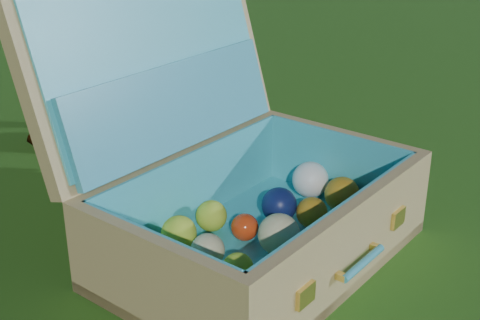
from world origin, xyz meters
The scene contains 2 objects.
ground centered at (0.00, 0.00, 0.00)m, with size 60.00×60.00×0.00m, color #215114.
suitcase centered at (0.14, 0.09, 0.18)m, with size 0.85×0.82×0.64m.
Camera 1 is at (-0.52, -1.06, 0.79)m, focal length 50.00 mm.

